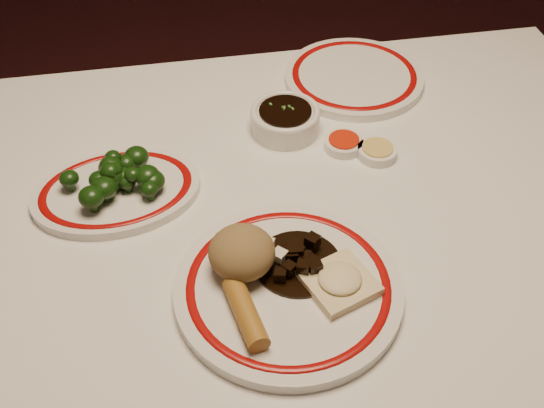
{
  "coord_description": "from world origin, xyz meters",
  "views": [
    {
      "loc": [
        -0.16,
        -0.69,
        1.46
      ],
      "look_at": [
        -0.04,
        -0.02,
        0.8
      ],
      "focal_mm": 45.0,
      "sensor_mm": 36.0,
      "label": 1
    }
  ],
  "objects_px": {
    "rice_mound": "(242,252)",
    "fried_wonton": "(340,281)",
    "dining_table": "(292,258)",
    "spring_roll": "(246,313)",
    "stirfry_heap": "(297,260)",
    "soy_bowl": "(285,121)",
    "broccoli_pile": "(119,176)",
    "main_plate": "(288,288)",
    "broccoli_plate": "(117,191)"
  },
  "relations": [
    {
      "from": "dining_table",
      "to": "spring_roll",
      "type": "bearing_deg",
      "value": -118.29
    },
    {
      "from": "dining_table",
      "to": "soy_bowl",
      "type": "distance_m",
      "value": 0.23
    },
    {
      "from": "fried_wonton",
      "to": "broccoli_plate",
      "type": "distance_m",
      "value": 0.38
    },
    {
      "from": "rice_mound",
      "to": "fried_wonton",
      "type": "relative_size",
      "value": 0.83
    },
    {
      "from": "dining_table",
      "to": "spring_roll",
      "type": "distance_m",
      "value": 0.24
    },
    {
      "from": "fried_wonton",
      "to": "soy_bowl",
      "type": "bearing_deg",
      "value": 90.22
    },
    {
      "from": "soy_bowl",
      "to": "main_plate",
      "type": "bearing_deg",
      "value": -100.39
    },
    {
      "from": "fried_wonton",
      "to": "stirfry_heap",
      "type": "bearing_deg",
      "value": 135.46
    },
    {
      "from": "rice_mound",
      "to": "soy_bowl",
      "type": "relative_size",
      "value": 0.77
    },
    {
      "from": "main_plate",
      "to": "broccoli_pile",
      "type": "height_order",
      "value": "broccoli_pile"
    },
    {
      "from": "rice_mound",
      "to": "soy_bowl",
      "type": "xyz_separation_m",
      "value": [
        0.12,
        0.31,
        -0.03
      ]
    },
    {
      "from": "main_plate",
      "to": "rice_mound",
      "type": "relative_size",
      "value": 4.17
    },
    {
      "from": "soy_bowl",
      "to": "fried_wonton",
      "type": "bearing_deg",
      "value": -89.78
    },
    {
      "from": "dining_table",
      "to": "broccoli_plate",
      "type": "height_order",
      "value": "broccoli_plate"
    },
    {
      "from": "rice_mound",
      "to": "spring_roll",
      "type": "distance_m",
      "value": 0.09
    },
    {
      "from": "dining_table",
      "to": "main_plate",
      "type": "height_order",
      "value": "main_plate"
    },
    {
      "from": "stirfry_heap",
      "to": "soy_bowl",
      "type": "relative_size",
      "value": 1.03
    },
    {
      "from": "spring_roll",
      "to": "broccoli_pile",
      "type": "distance_m",
      "value": 0.31
    },
    {
      "from": "broccoli_plate",
      "to": "broccoli_pile",
      "type": "bearing_deg",
      "value": -9.05
    },
    {
      "from": "fried_wonton",
      "to": "rice_mound",
      "type": "bearing_deg",
      "value": 156.24
    },
    {
      "from": "fried_wonton",
      "to": "broccoli_plate",
      "type": "relative_size",
      "value": 0.39
    },
    {
      "from": "dining_table",
      "to": "broccoli_pile",
      "type": "bearing_deg",
      "value": 159.71
    },
    {
      "from": "stirfry_heap",
      "to": "dining_table",
      "type": "bearing_deg",
      "value": 80.57
    },
    {
      "from": "dining_table",
      "to": "fried_wonton",
      "type": "relative_size",
      "value": 11.28
    },
    {
      "from": "soy_bowl",
      "to": "spring_roll",
      "type": "bearing_deg",
      "value": -107.97
    },
    {
      "from": "rice_mound",
      "to": "broccoli_plate",
      "type": "bearing_deg",
      "value": 130.36
    },
    {
      "from": "stirfry_heap",
      "to": "broccoli_pile",
      "type": "xyz_separation_m",
      "value": [
        -0.23,
        0.2,
        0.01
      ]
    },
    {
      "from": "main_plate",
      "to": "dining_table",
      "type": "bearing_deg",
      "value": 75.49
    },
    {
      "from": "stirfry_heap",
      "to": "broccoli_plate",
      "type": "distance_m",
      "value": 0.31
    },
    {
      "from": "dining_table",
      "to": "soy_bowl",
      "type": "height_order",
      "value": "soy_bowl"
    },
    {
      "from": "dining_table",
      "to": "stirfry_heap",
      "type": "relative_size",
      "value": 10.2
    },
    {
      "from": "main_plate",
      "to": "spring_roll",
      "type": "relative_size",
      "value": 3.55
    },
    {
      "from": "fried_wonton",
      "to": "stirfry_heap",
      "type": "relative_size",
      "value": 0.9
    },
    {
      "from": "dining_table",
      "to": "spring_roll",
      "type": "xyz_separation_m",
      "value": [
        -0.1,
        -0.18,
        0.12
      ]
    },
    {
      "from": "main_plate",
      "to": "rice_mound",
      "type": "distance_m",
      "value": 0.08
    },
    {
      "from": "dining_table",
      "to": "stirfry_heap",
      "type": "height_order",
      "value": "stirfry_heap"
    },
    {
      "from": "dining_table",
      "to": "soy_bowl",
      "type": "xyz_separation_m",
      "value": [
        0.03,
        0.2,
        0.11
      ]
    },
    {
      "from": "dining_table",
      "to": "broccoli_plate",
      "type": "xyz_separation_m",
      "value": [
        -0.25,
        0.09,
        0.1
      ]
    },
    {
      "from": "rice_mound",
      "to": "soy_bowl",
      "type": "height_order",
      "value": "rice_mound"
    },
    {
      "from": "soy_bowl",
      "to": "broccoli_pile",
      "type": "bearing_deg",
      "value": -157.52
    },
    {
      "from": "fried_wonton",
      "to": "spring_roll",
      "type": "bearing_deg",
      "value": -166.3
    },
    {
      "from": "stirfry_heap",
      "to": "soy_bowl",
      "type": "distance_m",
      "value": 0.32
    },
    {
      "from": "fried_wonton",
      "to": "stirfry_heap",
      "type": "distance_m",
      "value": 0.06
    },
    {
      "from": "spring_roll",
      "to": "broccoli_plate",
      "type": "distance_m",
      "value": 0.32
    },
    {
      "from": "stirfry_heap",
      "to": "broccoli_pile",
      "type": "relative_size",
      "value": 0.76
    },
    {
      "from": "broccoli_pile",
      "to": "main_plate",
      "type": "bearing_deg",
      "value": -47.43
    },
    {
      "from": "spring_roll",
      "to": "soy_bowl",
      "type": "relative_size",
      "value": 0.91
    },
    {
      "from": "stirfry_heap",
      "to": "broccoli_pile",
      "type": "distance_m",
      "value": 0.3
    },
    {
      "from": "spring_roll",
      "to": "broccoli_plate",
      "type": "xyz_separation_m",
      "value": [
        -0.16,
        0.28,
        -0.02
      ]
    },
    {
      "from": "rice_mound",
      "to": "main_plate",
      "type": "bearing_deg",
      "value": -34.75
    }
  ]
}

